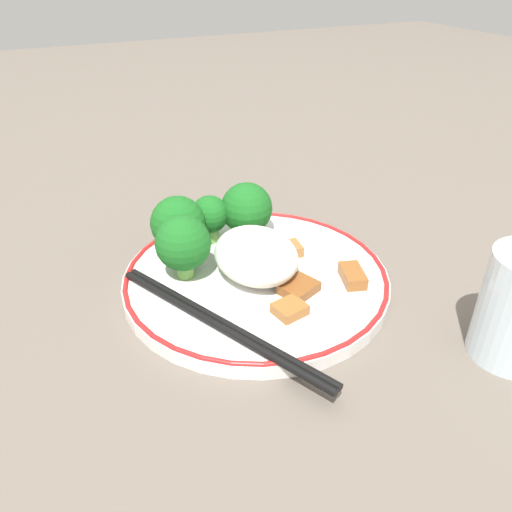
{
  "coord_description": "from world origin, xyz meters",
  "views": [
    {
      "loc": [
        -0.37,
        0.17,
        0.29
      ],
      "look_at": [
        0.0,
        0.0,
        0.03
      ],
      "focal_mm": 35.0,
      "sensor_mm": 36.0,
      "label": 1
    }
  ],
  "objects_px": {
    "plate": "(256,277)",
    "broccoli_back_left": "(247,209)",
    "chopsticks": "(219,323)",
    "broccoli_mid_left": "(183,244)",
    "broccoli_back_right": "(178,224)",
    "broccoli_back_center": "(210,216)"
  },
  "relations": [
    {
      "from": "broccoli_back_center",
      "to": "broccoli_back_right",
      "type": "distance_m",
      "value": 0.04
    },
    {
      "from": "broccoli_back_right",
      "to": "chopsticks",
      "type": "distance_m",
      "value": 0.13
    },
    {
      "from": "broccoli_back_center",
      "to": "broccoli_mid_left",
      "type": "relative_size",
      "value": 0.82
    },
    {
      "from": "broccoli_back_right",
      "to": "chopsticks",
      "type": "height_order",
      "value": "broccoli_back_right"
    },
    {
      "from": "broccoli_mid_left",
      "to": "chopsticks",
      "type": "xyz_separation_m",
      "value": [
        -0.08,
        -0.0,
        -0.03
      ]
    },
    {
      "from": "plate",
      "to": "broccoli_back_left",
      "type": "relative_size",
      "value": 4.29
    },
    {
      "from": "broccoli_back_left",
      "to": "plate",
      "type": "bearing_deg",
      "value": 162.33
    },
    {
      "from": "broccoli_back_center",
      "to": "broccoli_back_right",
      "type": "bearing_deg",
      "value": 105.66
    },
    {
      "from": "broccoli_back_left",
      "to": "broccoli_mid_left",
      "type": "xyz_separation_m",
      "value": [
        -0.05,
        0.09,
        0.0
      ]
    },
    {
      "from": "plate",
      "to": "broccoli_back_left",
      "type": "height_order",
      "value": "broccoli_back_left"
    },
    {
      "from": "broccoli_back_left",
      "to": "chopsticks",
      "type": "distance_m",
      "value": 0.16
    },
    {
      "from": "broccoli_back_center",
      "to": "broccoli_back_left",
      "type": "bearing_deg",
      "value": -97.09
    },
    {
      "from": "broccoli_back_right",
      "to": "broccoli_back_left",
      "type": "bearing_deg",
      "value": -85.91
    },
    {
      "from": "broccoli_mid_left",
      "to": "chopsticks",
      "type": "distance_m",
      "value": 0.09
    },
    {
      "from": "broccoli_back_right",
      "to": "broccoli_mid_left",
      "type": "distance_m",
      "value": 0.04
    },
    {
      "from": "chopsticks",
      "to": "plate",
      "type": "bearing_deg",
      "value": -46.32
    },
    {
      "from": "broccoli_back_left",
      "to": "broccoli_back_right",
      "type": "height_order",
      "value": "broccoli_back_right"
    },
    {
      "from": "broccoli_back_left",
      "to": "broccoli_mid_left",
      "type": "height_order",
      "value": "broccoli_mid_left"
    },
    {
      "from": "broccoli_back_center",
      "to": "broccoli_mid_left",
      "type": "bearing_deg",
      "value": 139.16
    },
    {
      "from": "plate",
      "to": "broccoli_back_center",
      "type": "relative_size",
      "value": 5.01
    },
    {
      "from": "plate",
      "to": "chopsticks",
      "type": "height_order",
      "value": "chopsticks"
    },
    {
      "from": "broccoli_mid_left",
      "to": "broccoli_back_left",
      "type": "bearing_deg",
      "value": -60.67
    }
  ]
}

